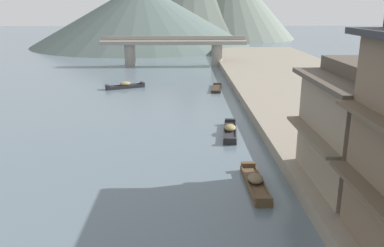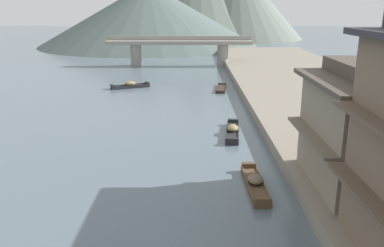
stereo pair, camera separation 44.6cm
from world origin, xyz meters
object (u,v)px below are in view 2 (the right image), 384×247
boat_moored_second (220,88)px  stone_bridge (178,47)px  house_waterfront_tall (373,128)px  boat_moored_far (129,86)px  boat_midriver_drifting (254,183)px  boat_moored_nearest (231,131)px

boat_moored_second → stone_bridge: bearing=105.7°
boat_moored_second → house_waterfront_tall: house_waterfront_tall is taller
boat_moored_second → stone_bridge: size_ratio=0.21×
house_waterfront_tall → stone_bridge: 49.36m
boat_moored_second → boat_moored_far: bearing=175.3°
boat_midriver_drifting → house_waterfront_tall: 6.76m
boat_moored_second → house_waterfront_tall: bearing=-78.8°
boat_moored_far → boat_midriver_drifting: boat_moored_far is taller
boat_moored_far → boat_midriver_drifting: 29.93m
boat_moored_nearest → house_waterfront_tall: size_ratio=0.73×
boat_midriver_drifting → house_waterfront_tall: house_waterfront_tall is taller
house_waterfront_tall → boat_moored_second: bearing=101.2°
boat_moored_second → boat_midriver_drifting: 26.90m
boat_moored_nearest → boat_moored_second: (0.36, 17.35, -0.14)m
boat_moored_nearest → stone_bridge: size_ratio=0.22×
boat_midriver_drifting → stone_bridge: bearing=96.8°
boat_midriver_drifting → house_waterfront_tall: (5.63, -1.16, 3.56)m
boat_moored_second → boat_moored_nearest: bearing=-91.2°
stone_bridge → boat_moored_far: bearing=-106.0°
boat_moored_nearest → house_waterfront_tall: house_waterfront_tall is taller
boat_moored_second → stone_bridge: 21.01m
boat_moored_far → house_waterfront_tall: (16.68, -28.97, 3.53)m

